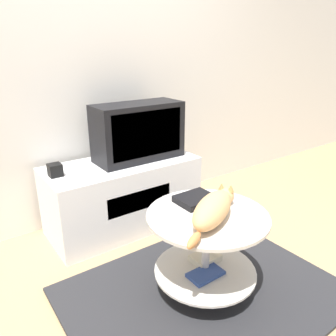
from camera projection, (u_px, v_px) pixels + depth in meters
The scene contains 9 objects.
ground_plane at pixel (204, 294), 1.88m from camera, with size 12.00×12.00×0.00m, color tan.
wall_back at pixel (93, 52), 2.42m from camera, with size 8.00×0.05×2.60m.
rug at pixel (204, 293), 1.88m from camera, with size 1.48×1.15×0.02m.
tv_stand at pixel (123, 195), 2.53m from camera, with size 1.13×0.52×0.53m.
tv at pixel (138, 132), 2.45m from camera, with size 0.67×0.28×0.43m.
speaker at pixel (55, 170), 2.17m from camera, with size 0.08×0.08×0.08m.
coffee_table at pixel (206, 243), 1.80m from camera, with size 0.66×0.66×0.48m.
dvd_box at pixel (196, 199), 1.87m from camera, with size 0.21×0.17×0.04m.
cat at pixel (214, 209), 1.65m from camera, with size 0.53×0.32×0.14m.
Camera 1 is at (-1.05, -1.11, 1.34)m, focal length 35.00 mm.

